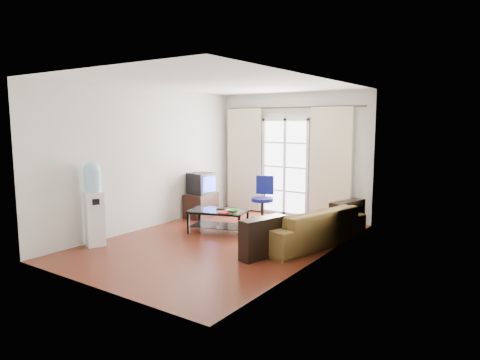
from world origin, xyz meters
name	(u,v)px	position (x,y,z in m)	size (l,w,h in m)	color
floor	(222,241)	(0.00, 0.00, 0.00)	(5.20, 5.20, 0.00)	maroon
ceiling	(221,84)	(0.00, 0.00, 2.70)	(5.20, 5.20, 0.00)	white
wall_back	(292,155)	(0.00, 2.60, 1.35)	(3.60, 0.02, 2.70)	silver
wall_front	(92,182)	(0.00, -2.60, 1.35)	(3.60, 0.02, 2.70)	silver
wall_left	(147,159)	(-1.80, 0.00, 1.35)	(0.02, 5.20, 2.70)	silver
wall_right	(319,171)	(1.80, 0.00, 1.35)	(0.02, 5.20, 2.70)	silver
french_door	(285,167)	(-0.15, 2.54, 1.07)	(1.16, 0.06, 2.15)	white
curtain_rod	(291,107)	(0.00, 2.50, 2.38)	(0.04, 0.04, 3.30)	#4C3F2D
curtain_left	(244,159)	(-1.20, 2.48, 1.20)	(0.90, 0.07, 2.35)	beige
curtain_right	(331,164)	(0.95, 2.48, 1.20)	(0.90, 0.07, 2.35)	beige
radiator	(323,205)	(0.80, 2.50, 0.33)	(0.64, 0.12, 0.64)	#999A9C
sofa	(309,226)	(1.34, 0.70, 0.31)	(1.35, 2.29, 0.63)	olive
coffee_table	(218,218)	(-0.42, 0.45, 0.28)	(1.19, 0.89, 0.43)	silver
bowl	(233,211)	(-0.08, 0.44, 0.45)	(0.24, 0.24, 0.05)	green
book	(221,212)	(-0.24, 0.30, 0.44)	(0.16, 0.22, 0.02)	#B93416
remote	(221,209)	(-0.41, 0.52, 0.44)	(0.16, 0.05, 0.02)	black
tv_stand	(201,205)	(-1.53, 1.29, 0.26)	(0.48, 0.72, 0.53)	black
crt_tv	(201,183)	(-1.53, 1.28, 0.75)	(0.53, 0.53, 0.45)	black
task_chair	(263,208)	(-0.20, 1.69, 0.28)	(0.80, 0.80, 0.95)	black
water_cooler	(94,202)	(-1.60, -1.42, 0.74)	(0.38, 0.38, 1.42)	white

